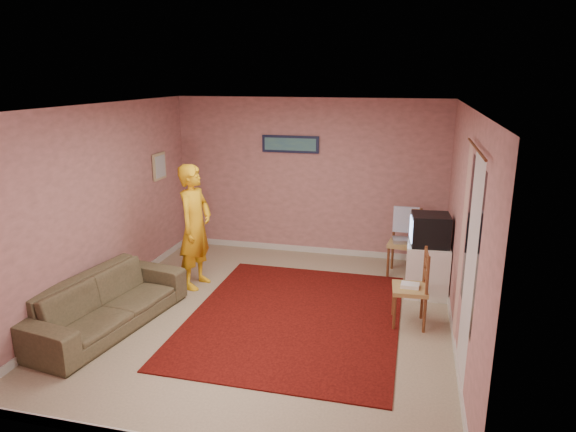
% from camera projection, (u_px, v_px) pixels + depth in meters
% --- Properties ---
extents(ground, '(5.00, 5.00, 0.00)m').
position_uv_depth(ground, '(268.00, 316.00, 6.49)').
color(ground, tan).
rests_on(ground, ground).
extents(wall_back, '(4.50, 0.02, 2.60)m').
position_uv_depth(wall_back, '(308.00, 178.00, 8.49)').
color(wall_back, tan).
rests_on(wall_back, ground).
extents(wall_front, '(4.50, 0.02, 2.60)m').
position_uv_depth(wall_front, '(173.00, 304.00, 3.81)').
color(wall_front, tan).
rests_on(wall_front, ground).
extents(wall_left, '(0.02, 5.00, 2.60)m').
position_uv_depth(wall_left, '(100.00, 206.00, 6.66)').
color(wall_left, tan).
rests_on(wall_left, ground).
extents(wall_right, '(0.02, 5.00, 2.60)m').
position_uv_depth(wall_right, '(463.00, 230.00, 5.63)').
color(wall_right, tan).
rests_on(wall_right, ground).
extents(ceiling, '(4.50, 5.00, 0.02)m').
position_uv_depth(ceiling, '(265.00, 106.00, 5.80)').
color(ceiling, white).
rests_on(ceiling, wall_back).
extents(baseboard_back, '(4.50, 0.02, 0.10)m').
position_uv_depth(baseboard_back, '(307.00, 249.00, 8.81)').
color(baseboard_back, silver).
rests_on(baseboard_back, ground).
extents(baseboard_left, '(0.02, 5.00, 0.10)m').
position_uv_depth(baseboard_left, '(110.00, 295.00, 6.99)').
color(baseboard_left, silver).
rests_on(baseboard_left, ground).
extents(baseboard_right, '(0.02, 5.00, 0.10)m').
position_uv_depth(baseboard_right, '(453.00, 333.00, 5.97)').
color(baseboard_right, silver).
rests_on(baseboard_right, ground).
extents(window, '(0.01, 1.10, 1.50)m').
position_uv_depth(window, '(472.00, 242.00, 4.75)').
color(window, black).
rests_on(window, wall_right).
extents(curtain_sheer, '(0.01, 0.75, 2.10)m').
position_uv_depth(curtain_sheer, '(470.00, 268.00, 4.67)').
color(curtain_sheer, silver).
rests_on(curtain_sheer, wall_right).
extents(curtain_floral, '(0.01, 0.35, 2.10)m').
position_uv_depth(curtain_floral, '(462.00, 244.00, 5.32)').
color(curtain_floral, beige).
rests_on(curtain_floral, wall_right).
extents(curtain_rod, '(0.02, 1.40, 0.02)m').
position_uv_depth(curtain_rod, '(476.00, 148.00, 4.53)').
color(curtain_rod, brown).
rests_on(curtain_rod, wall_right).
extents(picture_back, '(0.95, 0.04, 0.28)m').
position_uv_depth(picture_back, '(290.00, 144.00, 8.38)').
color(picture_back, '#131734').
rests_on(picture_back, wall_back).
extents(picture_left, '(0.04, 0.38, 0.42)m').
position_uv_depth(picture_left, '(159.00, 166.00, 8.09)').
color(picture_left, tan).
rests_on(picture_left, wall_left).
extents(area_rug, '(2.58, 3.22, 0.02)m').
position_uv_depth(area_rug, '(295.00, 317.00, 6.45)').
color(area_rug, black).
rests_on(area_rug, ground).
extents(tv_cabinet, '(0.57, 0.52, 0.72)m').
position_uv_depth(tv_cabinet, '(427.00, 270.00, 7.03)').
color(tv_cabinet, white).
rests_on(tv_cabinet, ground).
extents(crt_tv, '(0.54, 0.49, 0.43)m').
position_uv_depth(crt_tv, '(430.00, 230.00, 6.88)').
color(crt_tv, black).
rests_on(crt_tv, tv_cabinet).
extents(chair_a, '(0.51, 0.49, 0.55)m').
position_uv_depth(chair_a, '(405.00, 236.00, 7.67)').
color(chair_a, '#A88B51').
rests_on(chair_a, ground).
extents(dvd_player, '(0.38, 0.30, 0.06)m').
position_uv_depth(dvd_player, '(405.00, 240.00, 7.69)').
color(dvd_player, '#AFAFB4').
rests_on(dvd_player, chair_a).
extents(blue_throw, '(0.38, 0.05, 0.40)m').
position_uv_depth(blue_throw, '(406.00, 220.00, 7.80)').
color(blue_throw, '#87A4DE').
rests_on(blue_throw, chair_a).
extents(chair_b, '(0.44, 0.46, 0.52)m').
position_uv_depth(chair_b, '(410.00, 280.00, 6.13)').
color(chair_b, '#A88B51').
rests_on(chair_b, ground).
extents(game_console, '(0.22, 0.17, 0.04)m').
position_uv_depth(game_console, '(410.00, 285.00, 6.15)').
color(game_console, white).
rests_on(game_console, chair_b).
extents(sofa, '(1.17, 2.25, 0.63)m').
position_uv_depth(sofa, '(106.00, 302.00, 6.14)').
color(sofa, brown).
rests_on(sofa, ground).
extents(person, '(0.49, 0.69, 1.77)m').
position_uv_depth(person, '(195.00, 227.00, 7.21)').
color(person, gold).
rests_on(person, ground).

